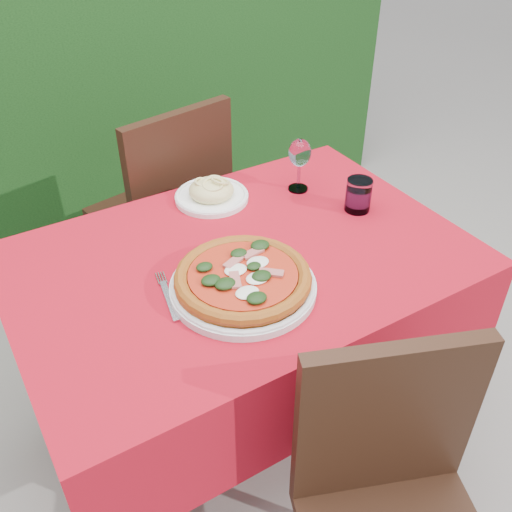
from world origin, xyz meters
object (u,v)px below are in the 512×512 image
water_glass (358,197)px  wine_glass (300,155)px  fork (169,301)px  chair_far (169,206)px  pasta_plate (212,193)px  chair_near (393,503)px  pizza_plate (243,280)px

water_glass → wine_glass: size_ratio=0.58×
fork → wine_glass: bearing=37.8°
fork → chair_far: bearing=78.7°
chair_far → water_glass: size_ratio=9.21×
wine_glass → fork: bearing=-153.8°
pasta_plate → fork: (-0.32, -0.39, -0.02)m
chair_near → pizza_plate: (-0.05, 0.56, 0.26)m
chair_near → pasta_plate: 1.04m
pizza_plate → pasta_plate: (0.14, 0.44, -0.01)m
water_glass → fork: 0.69m
pasta_plate → wine_glass: size_ratio=1.31×
pasta_plate → fork: size_ratio=1.09×
pizza_plate → pasta_plate: 0.47m
chair_far → wine_glass: chair_far is taller
water_glass → pasta_plate: bearing=141.0°
pizza_plate → pasta_plate: bearing=72.1°
wine_glass → fork: 0.68m
pizza_plate → wine_glass: size_ratio=2.11×
chair_far → fork: 0.82m
fork → chair_near: bearing=-57.8°
pizza_plate → fork: 0.19m
fork → water_glass: bearing=19.5°
pizza_plate → wine_glass: wine_glass is taller
chair_far → water_glass: bearing=110.2°
chair_near → pasta_plate: chair_near is taller
chair_near → fork: 0.70m
chair_near → chair_far: size_ratio=0.94×
wine_glass → fork: size_ratio=0.83×
water_glass → pizza_plate: bearing=-163.0°
wine_glass → water_glass: bearing=-66.8°
chair_far → wine_glass: (0.29, -0.43, 0.32)m
pizza_plate → chair_near: bearing=-84.8°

